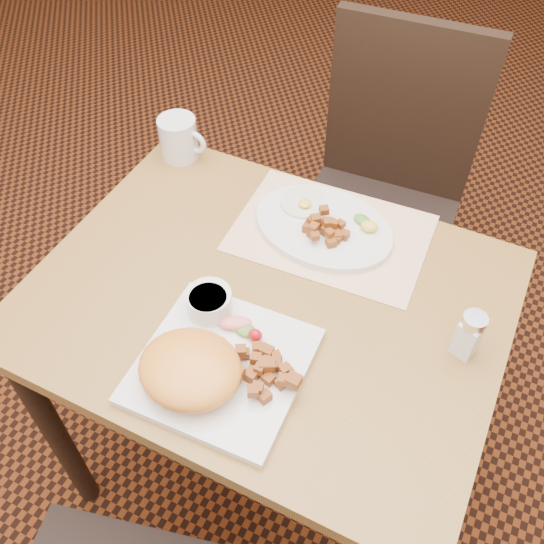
{
  "coord_description": "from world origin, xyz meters",
  "views": [
    {
      "loc": [
        0.33,
        -0.65,
        1.66
      ],
      "look_at": [
        0.01,
        0.0,
        0.82
      ],
      "focal_mm": 40.0,
      "sensor_mm": 36.0,
      "label": 1
    }
  ],
  "objects": [
    {
      "name": "placemat",
      "position": [
        0.05,
        0.21,
        0.75
      ],
      "size": [
        0.41,
        0.3,
        0.0
      ],
      "primitive_type": "cube",
      "rotation": [
        0.0,
        0.0,
        0.05
      ],
      "color": "white",
      "rests_on": "table"
    },
    {
      "name": "home_fries_ov",
      "position": [
        0.04,
        0.19,
        0.78
      ],
      "size": [
        0.09,
        0.1,
        0.03
      ],
      "color": "#924917",
      "rests_on": "plate_oval"
    },
    {
      "name": "garnish_sq",
      "position": [
        0.0,
        -0.1,
        0.78
      ],
      "size": [
        0.09,
        0.05,
        0.03
      ],
      "color": "#387223",
      "rests_on": "plate_square"
    },
    {
      "name": "fried_egg",
      "position": [
        -0.03,
        0.25,
        0.77
      ],
      "size": [
        0.1,
        0.1,
        0.02
      ],
      "color": "white",
      "rests_on": "plate_oval"
    },
    {
      "name": "coffee_mug",
      "position": [
        -0.38,
        0.3,
        0.8
      ],
      "size": [
        0.12,
        0.09,
        0.1
      ],
      "color": "silver",
      "rests_on": "table"
    },
    {
      "name": "ground",
      "position": [
        0.0,
        0.0,
        0.0
      ],
      "size": [
        8.0,
        8.0,
        0.0
      ],
      "primitive_type": "plane",
      "color": "black",
      "rests_on": "ground"
    },
    {
      "name": "garnish_ov",
      "position": [
        0.11,
        0.24,
        0.78
      ],
      "size": [
        0.07,
        0.05,
        0.02
      ],
      "color": "#387223",
      "rests_on": "plate_oval"
    },
    {
      "name": "table",
      "position": [
        0.0,
        0.0,
        0.64
      ],
      "size": [
        0.9,
        0.7,
        0.75
      ],
      "color": "olive",
      "rests_on": "ground"
    },
    {
      "name": "ramekin",
      "position": [
        -0.07,
        -0.09,
        0.79
      ],
      "size": [
        0.08,
        0.08,
        0.05
      ],
      "color": "silver",
      "rests_on": "plate_square"
    },
    {
      "name": "hollandaise_mound",
      "position": [
        -0.03,
        -0.23,
        0.8
      ],
      "size": [
        0.18,
        0.16,
        0.07
      ],
      "color": "orange",
      "rests_on": "plate_square"
    },
    {
      "name": "chair_far",
      "position": [
        0.04,
        0.65,
        0.54
      ],
      "size": [
        0.44,
        0.45,
        0.97
      ],
      "rotation": [
        0.0,
        0.0,
        3.2
      ],
      "color": "black",
      "rests_on": "ground"
    },
    {
      "name": "plate_oval",
      "position": [
        0.03,
        0.21,
        0.76
      ],
      "size": [
        0.33,
        0.26,
        0.02
      ],
      "primitive_type": null,
      "rotation": [
        0.0,
        0.0,
        -0.13
      ],
      "color": "silver",
      "rests_on": "placemat"
    },
    {
      "name": "plate_square",
      "position": [
        0.0,
        -0.18,
        0.76
      ],
      "size": [
        0.29,
        0.29,
        0.02
      ],
      "primitive_type": "cube",
      "rotation": [
        0.0,
        0.0,
        0.04
      ],
      "color": "silver",
      "rests_on": "table"
    },
    {
      "name": "home_fries_sq",
      "position": [
        0.08,
        -0.17,
        0.78
      ],
      "size": [
        0.13,
        0.11,
        0.04
      ],
      "color": "#924917",
      "rests_on": "plate_square"
    },
    {
      "name": "salt_shaker",
      "position": [
        0.37,
        0.04,
        0.8
      ],
      "size": [
        0.05,
        0.05,
        0.1
      ],
      "color": "white",
      "rests_on": "table"
    }
  ]
}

